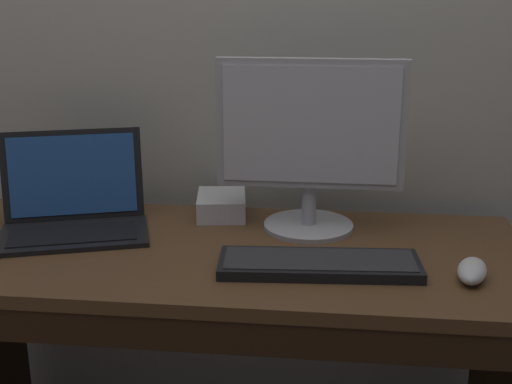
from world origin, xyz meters
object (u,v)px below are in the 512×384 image
(wired_keyboard, at_px, (319,264))
(laptop_black, at_px, (73,206))
(external_monitor, at_px, (310,139))
(computer_mouse, at_px, (472,271))
(external_drive_box, at_px, (221,205))

(wired_keyboard, bearing_deg, laptop_black, 163.96)
(external_monitor, relative_size, wired_keyboard, 1.02)
(computer_mouse, bearing_deg, wired_keyboard, -168.26)
(external_monitor, distance_m, external_drive_box, 0.32)
(computer_mouse, bearing_deg, external_monitor, 158.41)
(external_monitor, xyz_separation_m, wired_keyboard, (0.03, -0.24, -0.22))
(wired_keyboard, height_order, external_drive_box, external_drive_box)
(external_monitor, bearing_deg, laptop_black, -173.63)
(laptop_black, xyz_separation_m, external_drive_box, (0.35, 0.15, -0.03))
(wired_keyboard, bearing_deg, computer_mouse, -3.11)
(laptop_black, distance_m, external_drive_box, 0.38)
(laptop_black, xyz_separation_m, external_monitor, (0.58, 0.06, 0.17))
(wired_keyboard, height_order, computer_mouse, computer_mouse)
(external_monitor, height_order, wired_keyboard, external_monitor)
(computer_mouse, relative_size, external_drive_box, 0.75)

